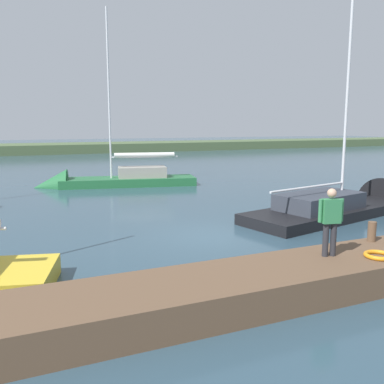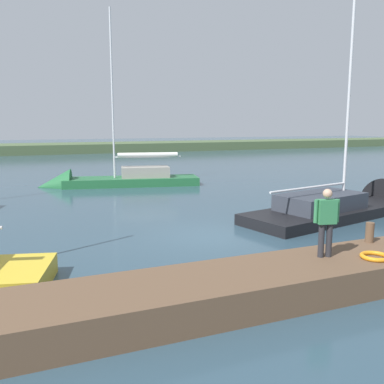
% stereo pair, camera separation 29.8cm
% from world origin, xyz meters
% --- Properties ---
extents(ground_plane, '(200.00, 200.00, 0.00)m').
position_xyz_m(ground_plane, '(0.00, 0.00, 0.00)').
color(ground_plane, '#2D4756').
extents(far_shoreline, '(180.00, 8.00, 2.40)m').
position_xyz_m(far_shoreline, '(0.00, -46.55, 0.00)').
color(far_shoreline, '#4C603D').
rests_on(far_shoreline, ground_plane).
extents(dock_pier, '(24.60, 1.98, 0.70)m').
position_xyz_m(dock_pier, '(0.00, 5.17, 0.35)').
color(dock_pier, brown).
rests_on(dock_pier, ground_plane).
extents(mooring_post_near, '(0.22, 0.22, 0.53)m').
position_xyz_m(mooring_post_near, '(-2.46, 4.48, 0.97)').
color(mooring_post_near, brown).
rests_on(mooring_post_near, dock_pier).
extents(life_ring_buoy, '(0.66, 0.66, 0.10)m').
position_xyz_m(life_ring_buoy, '(-1.53, 5.57, 0.75)').
color(life_ring_buoy, orange).
rests_on(life_ring_buoy, dock_pier).
extents(sailboat_near_dock, '(10.62, 4.75, 12.66)m').
position_xyz_m(sailboat_near_dock, '(-7.80, -1.24, 0.14)').
color(sailboat_near_dock, black).
rests_on(sailboat_near_dock, ground_plane).
extents(sailboat_far_right, '(9.96, 4.14, 11.58)m').
position_xyz_m(sailboat_far_right, '(0.80, -13.09, 0.14)').
color(sailboat_far_right, '#236638').
rests_on(sailboat_far_right, ground_plane).
extents(person_on_dock, '(0.61, 0.31, 1.60)m').
position_xyz_m(person_on_dock, '(-0.55, 5.01, 1.62)').
color(person_on_dock, '#28282D').
rests_on(person_on_dock, dock_pier).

